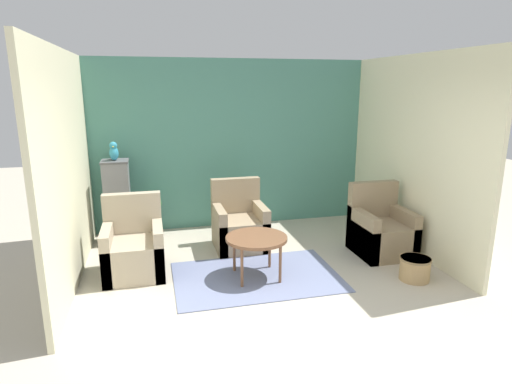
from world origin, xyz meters
The scene contains 13 objects.
ground_plane centered at (0.00, 0.00, 0.00)m, with size 20.00×20.00×0.00m, color beige.
wall_back_accent centered at (0.00, 3.28, 1.38)m, with size 4.63×0.06×2.75m.
wall_left centered at (-2.28, 1.63, 1.38)m, with size 0.06×3.25×2.75m.
wall_right centered at (2.28, 1.63, 1.38)m, with size 0.06×3.25×2.75m.
area_rug centered at (-0.12, 1.10, 0.01)m, with size 2.04×1.35×0.01m.
coffee_table centered at (-0.12, 1.10, 0.49)m, with size 0.76×0.76×0.54m.
armchair_left centered at (-1.60, 1.59, 0.32)m, with size 0.73×0.77×0.98m.
armchair_right centered at (1.78, 1.46, 0.32)m, with size 0.73×0.77×0.98m.
armchair_middle centered at (-0.12, 2.18, 0.32)m, with size 0.73×0.77×0.98m.
birdcage centered at (-1.84, 2.85, 0.61)m, with size 0.47×0.47×1.26m.
parrot centered at (-1.84, 2.85, 1.39)m, with size 0.13×0.24×0.28m.
potted_plant centered at (-1.36, 2.94, 0.46)m, with size 0.32×0.29×0.72m.
wicker_basket centered at (1.75, 0.57, 0.15)m, with size 0.38×0.38×0.29m.
Camera 1 is at (-1.32, -3.68, 2.32)m, focal length 30.00 mm.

